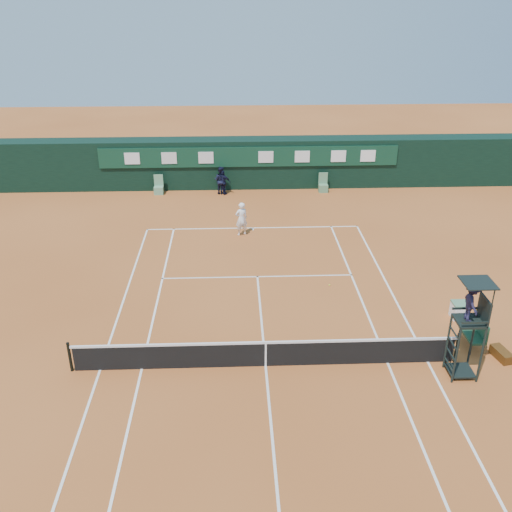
{
  "coord_description": "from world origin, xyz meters",
  "views": [
    {
      "loc": [
        -0.95,
        -15.55,
        11.55
      ],
      "look_at": [
        -0.08,
        6.0,
        1.2
      ],
      "focal_mm": 40.0,
      "sensor_mm": 36.0,
      "label": 1
    }
  ],
  "objects": [
    {
      "name": "tennis_bag",
      "position": [
        8.04,
        0.11,
        0.16
      ],
      "size": [
        0.55,
        0.93,
        0.32
      ],
      "primitive_type": "cube",
      "rotation": [
        0.0,
        0.0,
        0.21
      ],
      "color": "black",
      "rests_on": "ground"
    },
    {
      "name": "tennis_ball",
      "position": [
        3.01,
        5.46,
        0.04
      ],
      "size": [
        0.08,
        0.08,
        0.08
      ],
      "primitive_type": "sphere",
      "color": "#CED631",
      "rests_on": "ground"
    },
    {
      "name": "player_bench",
      "position": [
        7.39,
        0.88,
        0.6
      ],
      "size": [
        0.56,
        1.2,
        1.1
      ],
      "color": "#173B24",
      "rests_on": "ground"
    },
    {
      "name": "tennis_net",
      "position": [
        0.0,
        0.0,
        0.51
      ],
      "size": [
        12.9,
        0.1,
        1.1
      ],
      "color": "black",
      "rests_on": "ground"
    },
    {
      "name": "player",
      "position": [
        -0.61,
        11.02,
        0.87
      ],
      "size": [
        0.74,
        0.61,
        1.74
      ],
      "primitive_type": "imported",
      "rotation": [
        0.0,
        0.0,
        3.5
      ],
      "color": "white",
      "rests_on": "ground"
    },
    {
      "name": "court_lines",
      "position": [
        0.0,
        0.0,
        0.01
      ],
      "size": [
        11.05,
        23.85,
        0.01
      ],
      "color": "white",
      "rests_on": "ground"
    },
    {
      "name": "ground",
      "position": [
        0.0,
        0.0,
        0.0
      ],
      "size": [
        90.0,
        90.0,
        0.0
      ],
      "primitive_type": "plane",
      "color": "#BA612C",
      "rests_on": "ground"
    },
    {
      "name": "linesman_chair_right",
      "position": [
        4.5,
        17.48,
        0.32
      ],
      "size": [
        0.55,
        0.5,
        1.15
      ],
      "color": "#59875D",
      "rests_on": "ground"
    },
    {
      "name": "ball_kid_right",
      "position": [
        -1.59,
        17.24,
        0.74
      ],
      "size": [
        0.9,
        0.45,
        1.47
      ],
      "primitive_type": "imported",
      "rotation": [
        0.0,
        0.0,
        3.04
      ],
      "color": "black",
      "rests_on": "ground"
    },
    {
      "name": "back_wall",
      "position": [
        0.0,
        18.74,
        1.51
      ],
      "size": [
        40.0,
        1.65,
        3.0
      ],
      "color": "black",
      "rests_on": "ground"
    },
    {
      "name": "linesman_chair_left",
      "position": [
        -5.5,
        17.48,
        0.32
      ],
      "size": [
        0.55,
        0.5,
        1.15
      ],
      "color": "#639871",
      "rests_on": "ground"
    },
    {
      "name": "cooler",
      "position": [
        7.53,
        2.75,
        0.33
      ],
      "size": [
        0.57,
        0.57,
        0.65
      ],
      "color": "white",
      "rests_on": "ground"
    },
    {
      "name": "ball_kid_left",
      "position": [
        -1.74,
        17.36,
        0.84
      ],
      "size": [
        1.0,
        0.9,
        1.69
      ],
      "primitive_type": "imported",
      "rotation": [
        0.0,
        0.0,
        2.76
      ],
      "color": "black",
      "rests_on": "ground"
    },
    {
      "name": "umpire_chair",
      "position": [
        6.3,
        -0.71,
        2.46
      ],
      "size": [
        0.96,
        0.95,
        3.42
      ],
      "color": "black",
      "rests_on": "ground"
    }
  ]
}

